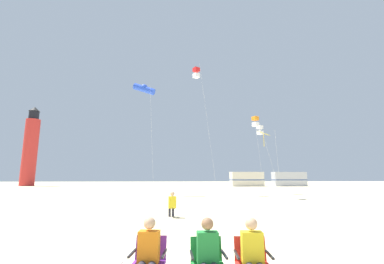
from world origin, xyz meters
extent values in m
plane|color=beige|center=(0.00, 0.00, 0.00)|extent=(200.00, 200.00, 0.00)
cube|color=#722D99|center=(-1.25, -2.32, 0.62)|extent=(0.53, 0.19, 0.40)
cube|color=black|center=(-1.53, -2.53, 0.60)|extent=(0.09, 0.47, 0.03)
cube|color=black|center=(-1.01, -2.59, 0.60)|extent=(0.09, 0.47, 0.03)
cube|color=orange|center=(-1.27, -2.52, 0.68)|extent=(0.36, 0.26, 0.52)
sphere|color=#D8A87F|center=(-1.27, -2.52, 1.06)|extent=(0.20, 0.20, 0.20)
cube|color=#238438|center=(-0.32, -2.46, 0.62)|extent=(0.52, 0.14, 0.40)
cube|color=black|center=(-0.58, -2.71, 0.60)|extent=(0.04, 0.47, 0.03)
cube|color=black|center=(-0.06, -2.70, 0.60)|extent=(0.04, 0.47, 0.03)
cube|color=#238438|center=(-0.32, -2.66, 0.68)|extent=(0.34, 0.22, 0.52)
sphere|color=#9E704C|center=(-0.32, -2.66, 1.06)|extent=(0.20, 0.20, 0.20)
cube|color=red|center=(0.42, -2.51, 0.62)|extent=(0.53, 0.18, 0.40)
cube|color=black|center=(0.14, -2.72, 0.60)|extent=(0.08, 0.47, 0.03)
cube|color=black|center=(0.65, -2.77, 0.60)|extent=(0.08, 0.47, 0.03)
cube|color=yellow|center=(0.40, -2.71, 0.68)|extent=(0.36, 0.25, 0.52)
sphere|color=#D8A87F|center=(0.40, -2.71, 1.06)|extent=(0.20, 0.20, 0.20)
cube|color=yellow|center=(-0.91, 5.16, 0.68)|extent=(0.36, 0.26, 0.52)
sphere|color=#D8A87F|center=(-0.91, 5.16, 1.06)|extent=(0.20, 0.20, 0.20)
cylinder|color=#2D2D38|center=(-0.85, 5.35, 0.44)|extent=(0.17, 0.37, 0.13)
cylinder|color=#2D2D38|center=(-0.87, 5.51, 0.21)|extent=(0.11, 0.11, 0.42)
cylinder|color=#2D2D38|center=(-1.01, 5.33, 0.44)|extent=(0.17, 0.37, 0.13)
cylinder|color=#2D2D38|center=(-1.03, 5.49, 0.21)|extent=(0.11, 0.11, 0.42)
cylinder|color=silver|center=(8.04, 14.60, 2.82)|extent=(1.01, 1.92, 5.65)
cube|color=yellow|center=(7.08, 15.10, 5.65)|extent=(1.22, 1.22, 0.40)
cylinder|color=yellow|center=(7.08, 15.10, 5.00)|extent=(0.04, 0.04, 1.10)
cylinder|color=silver|center=(10.57, 22.87, 3.81)|extent=(2.40, 1.42, 7.62)
cube|color=white|center=(9.87, 24.06, 7.96)|extent=(0.82, 0.82, 0.44)
cube|color=white|center=(9.87, 24.06, 7.26)|extent=(0.82, 0.82, 0.44)
cylinder|color=silver|center=(-3.16, 20.14, 5.66)|extent=(0.52, 2.03, 11.31)
cylinder|color=blue|center=(-4.17, 20.40, 11.31)|extent=(2.59, 1.29, 1.48)
sphere|color=blue|center=(-4.17, 20.40, 11.46)|extent=(0.76, 0.76, 0.76)
cylinder|color=silver|center=(8.69, 21.18, 4.07)|extent=(0.81, 0.36, 8.14)
cube|color=orange|center=(8.52, 21.58, 8.49)|extent=(0.82, 0.82, 0.44)
cube|color=white|center=(8.52, 21.58, 7.79)|extent=(0.82, 0.82, 0.44)
cylinder|color=silver|center=(2.72, 19.16, 6.65)|extent=(2.03, 2.35, 13.29)
cube|color=red|center=(1.55, 20.16, 13.64)|extent=(0.82, 0.82, 0.44)
cube|color=white|center=(1.55, 20.16, 12.94)|extent=(0.82, 0.82, 0.44)
cylinder|color=red|center=(-30.97, 49.62, 7.00)|extent=(2.80, 2.80, 14.00)
cylinder|color=black|center=(-30.97, 49.62, 14.90)|extent=(2.00, 2.00, 1.80)
cone|color=black|center=(-30.97, 49.62, 16.30)|extent=(2.20, 2.20, 1.00)
cube|color=beige|center=(13.72, 44.26, 1.40)|extent=(6.50, 2.59, 2.80)
cube|color=#4C608C|center=(13.72, 44.26, 1.26)|extent=(6.54, 2.63, 0.24)
cube|color=#B7BABF|center=(22.33, 44.20, 1.40)|extent=(6.43, 2.38, 2.80)
cube|color=#4C608C|center=(22.33, 44.20, 1.26)|extent=(6.47, 2.42, 0.24)
camera|label=1|loc=(-0.89, -7.05, 1.81)|focal=24.25mm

